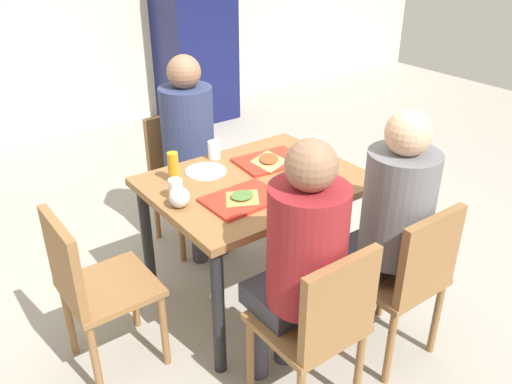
# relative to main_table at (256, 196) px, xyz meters

# --- Properties ---
(ground_plane) EXTENTS (10.00, 10.00, 0.02)m
(ground_plane) POSITION_rel_main_table_xyz_m (0.00, 0.00, -0.66)
(ground_plane) COLOR #9E998E
(main_table) EXTENTS (1.08, 0.84, 0.75)m
(main_table) POSITION_rel_main_table_xyz_m (0.00, 0.00, 0.00)
(main_table) COLOR olive
(main_table) RESTS_ON ground_plane
(chair_near_left) EXTENTS (0.40, 0.40, 0.85)m
(chair_near_left) POSITION_rel_main_table_xyz_m (-0.27, -0.81, -0.15)
(chair_near_left) COLOR olive
(chair_near_left) RESTS_ON ground_plane
(chair_near_right) EXTENTS (0.40, 0.40, 0.85)m
(chair_near_right) POSITION_rel_main_table_xyz_m (0.27, -0.81, -0.15)
(chair_near_right) COLOR olive
(chair_near_right) RESTS_ON ground_plane
(chair_far_side) EXTENTS (0.40, 0.40, 0.85)m
(chair_far_side) POSITION_rel_main_table_xyz_m (0.00, 0.81, -0.15)
(chair_far_side) COLOR olive
(chair_far_side) RESTS_ON ground_plane
(chair_left_end) EXTENTS (0.40, 0.40, 0.85)m
(chair_left_end) POSITION_rel_main_table_xyz_m (-0.93, 0.00, -0.15)
(chair_left_end) COLOR olive
(chair_left_end) RESTS_ON ground_plane
(person_in_red) EXTENTS (0.32, 0.42, 1.26)m
(person_in_red) POSITION_rel_main_table_xyz_m (-0.27, -0.66, 0.10)
(person_in_red) COLOR #383842
(person_in_red) RESTS_ON ground_plane
(person_in_brown_jacket) EXTENTS (0.32, 0.42, 1.26)m
(person_in_brown_jacket) POSITION_rel_main_table_xyz_m (0.27, -0.66, 0.10)
(person_in_brown_jacket) COLOR #383842
(person_in_brown_jacket) RESTS_ON ground_plane
(person_far_side) EXTENTS (0.32, 0.42, 1.26)m
(person_far_side) POSITION_rel_main_table_xyz_m (-0.00, 0.66, 0.10)
(person_far_side) COLOR #383842
(person_far_side) RESTS_ON ground_plane
(tray_red_near) EXTENTS (0.37, 0.27, 0.02)m
(tray_red_near) POSITION_rel_main_table_xyz_m (-0.19, -0.15, 0.11)
(tray_red_near) COLOR red
(tray_red_near) RESTS_ON main_table
(tray_red_far) EXTENTS (0.38, 0.29, 0.02)m
(tray_red_far) POSITION_rel_main_table_xyz_m (0.19, 0.13, 0.11)
(tray_red_far) COLOR red
(tray_red_far) RESTS_ON main_table
(paper_plate_center) EXTENTS (0.22, 0.22, 0.01)m
(paper_plate_center) POSITION_rel_main_table_xyz_m (-0.16, 0.23, 0.11)
(paper_plate_center) COLOR white
(paper_plate_center) RESTS_ON main_table
(paper_plate_near_edge) EXTENTS (0.22, 0.22, 0.01)m
(paper_plate_near_edge) POSITION_rel_main_table_xyz_m (0.16, -0.23, 0.11)
(paper_plate_near_edge) COLOR white
(paper_plate_near_edge) RESTS_ON main_table
(pizza_slice_a) EXTENTS (0.20, 0.19, 0.02)m
(pizza_slice_a) POSITION_rel_main_table_xyz_m (-0.19, -0.15, 0.13)
(pizza_slice_a) COLOR #C68C47
(pizza_slice_a) RESTS_ON tray_red_near
(pizza_slice_b) EXTENTS (0.25, 0.26, 0.02)m
(pizza_slice_b) POSITION_rel_main_table_xyz_m (0.17, 0.11, 0.13)
(pizza_slice_b) COLOR #DBAD60
(pizza_slice_b) RESTS_ON tray_red_far
(plastic_cup_a) EXTENTS (0.07, 0.07, 0.10)m
(plastic_cup_a) POSITION_rel_main_table_xyz_m (-0.03, 0.36, 0.15)
(plastic_cup_a) COLOR white
(plastic_cup_a) RESTS_ON main_table
(plastic_cup_b) EXTENTS (0.07, 0.07, 0.10)m
(plastic_cup_b) POSITION_rel_main_table_xyz_m (0.03, -0.36, 0.15)
(plastic_cup_b) COLOR white
(plastic_cup_b) RESTS_ON main_table
(plastic_cup_c) EXTENTS (0.07, 0.07, 0.10)m
(plastic_cup_c) POSITION_rel_main_table_xyz_m (-0.43, 0.06, 0.15)
(plastic_cup_c) COLOR white
(plastic_cup_c) RESTS_ON main_table
(soda_can) EXTENTS (0.07, 0.07, 0.12)m
(soda_can) POSITION_rel_main_table_xyz_m (0.46, 0.02, 0.16)
(soda_can) COLOR #B7BCC6
(soda_can) RESTS_ON main_table
(condiment_bottle) EXTENTS (0.06, 0.06, 0.16)m
(condiment_bottle) POSITION_rel_main_table_xyz_m (-0.35, 0.23, 0.18)
(condiment_bottle) COLOR orange
(condiment_bottle) RESTS_ON main_table
(foil_bundle) EXTENTS (0.10, 0.10, 0.10)m
(foil_bundle) POSITION_rel_main_table_xyz_m (-0.46, -0.02, 0.15)
(foil_bundle) COLOR silver
(foil_bundle) RESTS_ON main_table
(drink_fridge) EXTENTS (0.70, 0.60, 1.90)m
(drink_fridge) POSITION_rel_main_table_xyz_m (1.33, 2.85, 0.30)
(drink_fridge) COLOR #14194C
(drink_fridge) RESTS_ON ground_plane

